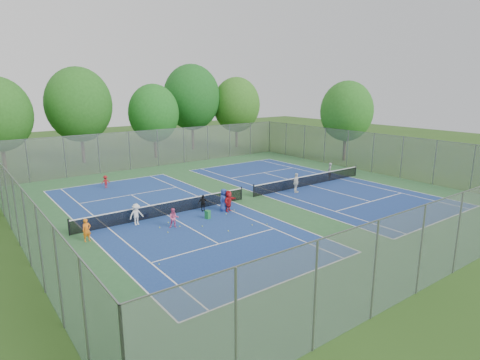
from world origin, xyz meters
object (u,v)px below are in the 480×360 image
(net_left, at_px, (167,209))
(net_right, at_px, (310,180))
(ball_crate, at_px, (145,215))
(ball_hopper, at_px, (208,215))
(instructor, at_px, (330,171))

(net_left, height_order, net_right, same)
(ball_crate, height_order, ball_hopper, ball_hopper)
(net_right, bearing_deg, net_left, 180.00)
(instructor, bearing_deg, net_left, -42.07)
(ball_hopper, bearing_deg, net_right, 10.73)
(net_left, height_order, instructor, instructor)
(ball_crate, relative_size, ball_hopper, 0.56)
(net_left, relative_size, ball_crate, 40.10)
(net_right, bearing_deg, ball_hopper, -169.27)
(net_left, bearing_deg, net_right, 0.00)
(ball_hopper, bearing_deg, instructor, 10.63)
(net_left, distance_m, net_right, 14.00)
(net_left, xyz_separation_m, ball_crate, (-1.41, 0.50, -0.32))
(net_left, bearing_deg, ball_crate, 160.39)
(ball_crate, distance_m, ball_hopper, 4.30)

